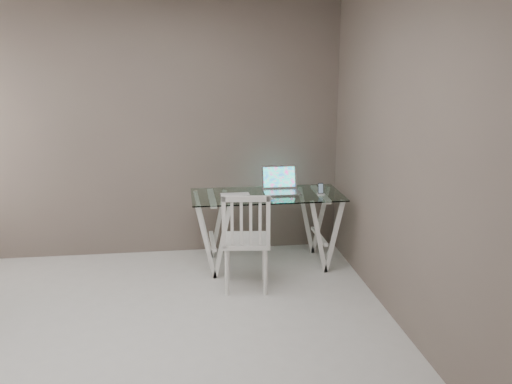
# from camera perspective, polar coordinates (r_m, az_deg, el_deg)

# --- Properties ---
(room) EXTENTS (4.50, 4.52, 2.71)m
(room) POSITION_cam_1_polar(r_m,az_deg,el_deg) (3.79, -13.26, 7.06)
(room) COLOR beige
(room) RESTS_ON ground
(desk) EXTENTS (1.50, 0.70, 0.75)m
(desk) POSITION_cam_1_polar(r_m,az_deg,el_deg) (5.79, 1.07, -3.71)
(desk) COLOR silver
(desk) RESTS_ON ground
(chair) EXTENTS (0.47, 0.47, 0.93)m
(chair) POSITION_cam_1_polar(r_m,az_deg,el_deg) (5.13, -1.00, -4.54)
(chair) COLOR silver
(chair) RESTS_ON ground
(laptop) EXTENTS (0.36, 0.32, 0.25)m
(laptop) POSITION_cam_1_polar(r_m,az_deg,el_deg) (5.78, 2.48, 0.62)
(laptop) COLOR #B7B6BB
(laptop) RESTS_ON desk
(keyboard) EXTENTS (0.30, 0.13, 0.01)m
(keyboard) POSITION_cam_1_polar(r_m,az_deg,el_deg) (5.66, -2.12, -0.25)
(keyboard) COLOR silver
(keyboard) RESTS_ON desk
(mouse) EXTENTS (0.11, 0.07, 0.04)m
(mouse) POSITION_cam_1_polar(r_m,az_deg,el_deg) (5.44, 1.11, -0.70)
(mouse) COLOR white
(mouse) RESTS_ON desk
(phone_dock) EXTENTS (0.06, 0.06, 0.12)m
(phone_dock) POSITION_cam_1_polar(r_m,az_deg,el_deg) (5.69, 6.49, 0.03)
(phone_dock) COLOR white
(phone_dock) RESTS_ON desk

